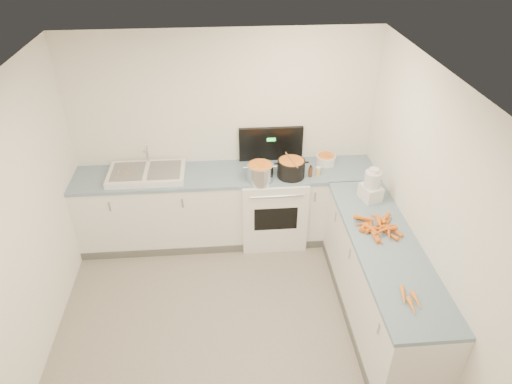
{
  "coord_description": "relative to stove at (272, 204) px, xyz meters",
  "views": [
    {
      "loc": [
        -0.03,
        -2.84,
        3.64
      ],
      "look_at": [
        0.3,
        1.1,
        1.05
      ],
      "focal_mm": 32.0,
      "sensor_mm": 36.0,
      "label": 1
    }
  ],
  "objects": [
    {
      "name": "counter_back",
      "position": [
        -0.55,
        0.01,
        -0.0
      ],
      "size": [
        3.5,
        0.62,
        0.94
      ],
      "color": "white",
      "rests_on": "ground"
    },
    {
      "name": "black_pot",
      "position": [
        0.19,
        -0.12,
        0.56
      ],
      "size": [
        0.4,
        0.4,
        0.22
      ],
      "primitive_type": "cylinder",
      "rotation": [
        0.0,
        0.0,
        0.34
      ],
      "color": "black",
      "rests_on": "stove"
    },
    {
      "name": "floor",
      "position": [
        -0.55,
        -1.69,
        -0.47
      ],
      "size": [
        3.5,
        4.0,
        0.0
      ],
      "primitive_type": null,
      "color": "gray",
      "rests_on": "ground"
    },
    {
      "name": "wooden_spoon",
      "position": [
        0.19,
        -0.12,
        0.68
      ],
      "size": [
        0.1,
        0.36,
        0.02
      ],
      "primitive_type": "cylinder",
      "rotation": [
        1.57,
        0.0,
        0.23
      ],
      "color": "#AD7A47",
      "rests_on": "black_pot"
    },
    {
      "name": "counter_right",
      "position": [
        0.9,
        -1.39,
        -0.0
      ],
      "size": [
        0.62,
        2.2,
        0.94
      ],
      "color": "white",
      "rests_on": "ground"
    },
    {
      "name": "peeled_carrots",
      "position": [
        0.85,
        -2.1,
        0.49
      ],
      "size": [
        0.15,
        0.3,
        0.04
      ],
      "color": "orange",
      "rests_on": "counter_right"
    },
    {
      "name": "sink",
      "position": [
        -1.45,
        0.02,
        0.5
      ],
      "size": [
        0.86,
        0.52,
        0.31
      ],
      "color": "white",
      "rests_on": "counter_back"
    },
    {
      "name": "wall_back",
      "position": [
        -0.55,
        0.31,
        0.78
      ],
      "size": [
        3.5,
        0.0,
        2.5
      ],
      "primitive_type": null,
      "rotation": [
        1.57,
        0.0,
        0.0
      ],
      "color": "white",
      "rests_on": "ground"
    },
    {
      "name": "food_processor",
      "position": [
        0.95,
        -0.65,
        0.62
      ],
      "size": [
        0.23,
        0.26,
        0.37
      ],
      "color": "white",
      "rests_on": "counter_right"
    },
    {
      "name": "extract_bottle",
      "position": [
        0.41,
        -0.14,
        0.53
      ],
      "size": [
        0.05,
        0.05,
        0.12
      ],
      "primitive_type": "cylinder",
      "color": "#593319",
      "rests_on": "counter_back"
    },
    {
      "name": "stove",
      "position": [
        0.0,
        0.0,
        0.0
      ],
      "size": [
        0.76,
        0.65,
        1.36
      ],
      "color": "white",
      "rests_on": "ground"
    },
    {
      "name": "carrot_pile",
      "position": [
        0.87,
        -1.16,
        0.5
      ],
      "size": [
        0.42,
        0.5,
        0.09
      ],
      "color": "orange",
      "rests_on": "counter_right"
    },
    {
      "name": "peelings",
      "position": [
        -1.68,
        0.01,
        0.54
      ],
      "size": [
        0.23,
        0.27,
        0.01
      ],
      "color": "tan",
      "rests_on": "sink"
    },
    {
      "name": "spice_jar",
      "position": [
        0.5,
        -0.13,
        0.51
      ],
      "size": [
        0.05,
        0.05,
        0.09
      ],
      "primitive_type": "cylinder",
      "color": "#E5B266",
      "rests_on": "counter_back"
    },
    {
      "name": "ceiling",
      "position": [
        -0.55,
        -1.69,
        2.03
      ],
      "size": [
        3.5,
        4.0,
        0.0
      ],
      "primitive_type": null,
      "rotation": [
        3.14,
        0.0,
        0.0
      ],
      "color": "white",
      "rests_on": "ground"
    },
    {
      "name": "mixing_bowl",
      "position": [
        0.64,
        0.13,
        0.52
      ],
      "size": [
        0.31,
        0.31,
        0.11
      ],
      "primitive_type": "cylinder",
      "rotation": [
        0.0,
        0.0,
        0.39
      ],
      "color": "white",
      "rests_on": "counter_back"
    },
    {
      "name": "wall_left",
      "position": [
        -2.3,
        -1.69,
        0.78
      ],
      "size": [
        0.0,
        4.0,
        2.5
      ],
      "primitive_type": null,
      "rotation": [
        1.57,
        0.0,
        1.57
      ],
      "color": "white",
      "rests_on": "ground"
    },
    {
      "name": "steel_pot",
      "position": [
        -0.17,
        -0.17,
        0.55
      ],
      "size": [
        0.39,
        0.39,
        0.22
      ],
      "primitive_type": "cylinder",
      "rotation": [
        0.0,
        0.0,
        -0.42
      ],
      "color": "silver",
      "rests_on": "stove"
    },
    {
      "name": "wall_right",
      "position": [
        1.2,
        -1.69,
        0.78
      ],
      "size": [
        0.0,
        4.0,
        2.5
      ],
      "primitive_type": null,
      "rotation": [
        1.57,
        0.0,
        -1.57
      ],
      "color": "white",
      "rests_on": "ground"
    }
  ]
}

